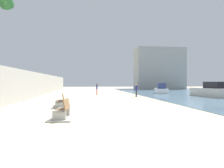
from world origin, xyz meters
TOP-DOWN VIEW (x-y plane):
  - ground_plane at (0.00, 18.00)m, footprint 120.00×120.00m
  - seawall at (-7.50, 18.00)m, footprint 0.80×64.00m
  - bench_near at (-2.39, 1.21)m, footprint 1.22×2.16m
  - bench_far at (-3.05, 6.38)m, footprint 1.29×2.19m
  - person_walking at (0.27, 21.65)m, footprint 0.22×0.53m
  - person_standing at (4.77, 16.78)m, footprint 0.25×0.52m
  - boat_nearest at (13.57, 15.78)m, footprint 2.17×6.14m
  - boat_mid_bay at (10.70, 25.27)m, footprint 3.03×6.49m
  - harbor_building at (17.20, 46.00)m, footprint 12.00×6.00m

SIDE VIEW (x-z plane):
  - ground_plane at x=0.00m, z-range 0.00..0.00m
  - bench_near at x=-2.39m, z-range -0.26..0.72m
  - bench_far at x=-3.05m, z-range -0.26..0.72m
  - boat_mid_bay at x=10.70m, z-range -0.18..1.42m
  - boat_nearest at x=13.57m, z-range -0.18..1.62m
  - person_walking at x=0.27m, z-range 0.12..1.73m
  - person_standing at x=4.77m, z-range 0.13..1.76m
  - seawall at x=-7.50m, z-range 0.00..2.97m
  - harbor_building at x=17.20m, z-range 0.00..10.34m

